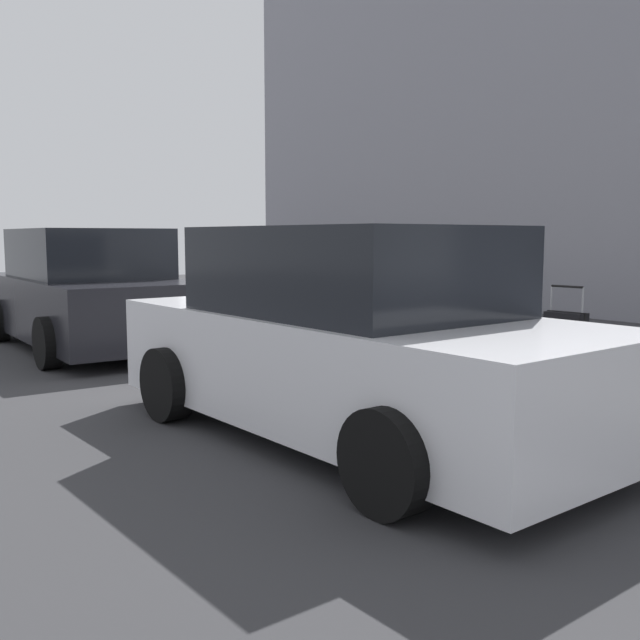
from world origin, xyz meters
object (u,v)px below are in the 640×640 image
at_px(suitcase_black_7, 348,313).
at_px(suitcase_silver_8, 322,317).
at_px(suitcase_teal_2, 489,342).
at_px(suitcase_red_4, 424,332).
at_px(suitcase_olive_6, 366,324).
at_px(suitcase_navy_5, 393,323).
at_px(parked_car_white_0, 352,340).
at_px(suitcase_black_0, 565,346).
at_px(suitcase_maroon_3, 453,328).
at_px(suitcase_silver_1, 519,337).
at_px(bollard_post, 264,300).
at_px(fire_hydrant, 290,303).
at_px(parked_car_charcoal_1, 89,293).

height_order(suitcase_black_7, suitcase_silver_8, suitcase_black_7).
distance_m(suitcase_teal_2, suitcase_black_7, 2.51).
distance_m(suitcase_red_4, suitcase_olive_6, 1.03).
relative_size(suitcase_navy_5, parked_car_white_0, 0.17).
height_order(suitcase_black_0, suitcase_maroon_3, suitcase_black_0).
bearing_deg(suitcase_silver_1, suitcase_olive_6, -1.04).
height_order(suitcase_black_0, bollard_post, suitcase_black_0).
height_order(bollard_post, parked_car_white_0, parked_car_white_0).
bearing_deg(suitcase_black_0, suitcase_black_7, -0.51).
height_order(suitcase_teal_2, suitcase_silver_8, suitcase_teal_2).
height_order(fire_hydrant, parked_car_white_0, parked_car_white_0).
bearing_deg(parked_car_white_0, suitcase_silver_8, -34.76).
bearing_deg(suitcase_silver_1, bollard_post, 0.87).
distance_m(suitcase_silver_8, bollard_post, 1.31).
distance_m(suitcase_olive_6, parked_car_white_0, 3.98).
relative_size(suitcase_teal_2, parked_car_white_0, 0.19).
distance_m(suitcase_teal_2, suitcase_maroon_3, 0.51).
bearing_deg(parked_car_charcoal_1, suitcase_maroon_3, -148.16).
relative_size(suitcase_silver_1, suitcase_maroon_3, 1.09).
bearing_deg(parked_car_charcoal_1, suitcase_teal_2, -150.62).
relative_size(fire_hydrant, bollard_post, 0.92).
xyz_separation_m(suitcase_black_0, suitcase_red_4, (1.96, 0.03, -0.06)).
xyz_separation_m(suitcase_navy_5, parked_car_white_0, (-2.38, 2.69, 0.29)).
relative_size(suitcase_olive_6, parked_car_charcoal_1, 0.18).
bearing_deg(suitcase_black_7, bollard_post, 6.72).
distance_m(suitcase_black_0, suitcase_olive_6, 2.99).
xyz_separation_m(suitcase_silver_8, bollard_post, (1.29, 0.15, 0.17)).
relative_size(suitcase_silver_1, fire_hydrant, 1.25).
bearing_deg(suitcase_red_4, suitcase_silver_8, 0.19).
relative_size(fire_hydrant, parked_car_white_0, 0.19).
bearing_deg(parked_car_charcoal_1, parked_car_white_0, -180.00).
distance_m(suitcase_silver_1, parked_car_charcoal_1, 6.04).
bearing_deg(suitcase_maroon_3, parked_car_charcoal_1, 31.84).
bearing_deg(suitcase_silver_8, suitcase_olive_6, 178.31).
bearing_deg(parked_car_white_0, suitcase_maroon_3, -62.87).
bearing_deg(suitcase_red_4, suitcase_black_0, -179.22).
bearing_deg(parked_car_charcoal_1, fire_hydrant, -112.20).
bearing_deg(suitcase_silver_1, suitcase_black_7, -2.67).
height_order(suitcase_silver_1, suitcase_teal_2, suitcase_silver_1).
height_order(suitcase_silver_1, suitcase_silver_8, suitcase_silver_1).
bearing_deg(suitcase_olive_6, suitcase_black_0, -178.78).
height_order(suitcase_navy_5, parked_car_charcoal_1, parked_car_charcoal_1).
distance_m(suitcase_red_4, parked_car_charcoal_1, 4.81).
bearing_deg(suitcase_silver_8, suitcase_maroon_3, -179.52).
relative_size(suitcase_teal_2, parked_car_charcoal_1, 0.18).
bearing_deg(suitcase_maroon_3, parked_car_white_0, 117.13).
xyz_separation_m(suitcase_black_0, suitcase_silver_1, (0.48, 0.11, 0.04)).
bearing_deg(parked_car_charcoal_1, bollard_post, -103.28).
bearing_deg(suitcase_black_7, parked_car_white_0, 140.73).
bearing_deg(suitcase_silver_1, fire_hydrant, -1.02).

